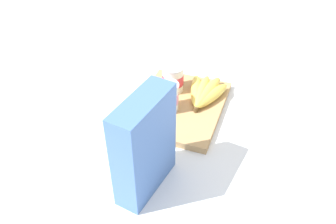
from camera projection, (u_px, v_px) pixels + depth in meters
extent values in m
plane|color=white|center=(179.00, 109.00, 1.13)|extent=(2.40, 2.40, 0.00)
cube|color=tan|center=(180.00, 106.00, 1.12)|extent=(0.33, 0.26, 0.02)
cube|color=#4770B7|center=(145.00, 146.00, 0.82)|extent=(0.19, 0.09, 0.26)
cylinder|color=white|center=(168.00, 97.00, 1.07)|extent=(0.06, 0.06, 0.09)
cylinder|color=pink|center=(168.00, 97.00, 1.07)|extent=(0.06, 0.06, 0.04)
cylinder|color=silver|center=(168.00, 85.00, 1.04)|extent=(0.06, 0.06, 0.00)
cylinder|color=white|center=(173.00, 79.00, 1.15)|extent=(0.07, 0.07, 0.08)
cylinder|color=#DB384C|center=(173.00, 79.00, 1.15)|extent=(0.07, 0.07, 0.04)
cylinder|color=silver|center=(173.00, 67.00, 1.12)|extent=(0.07, 0.07, 0.00)
ellipsoid|color=#EACB50|center=(212.00, 96.00, 1.12)|extent=(0.16, 0.09, 0.03)
ellipsoid|color=#EACB50|center=(208.00, 92.00, 1.13)|extent=(0.18, 0.07, 0.04)
ellipsoid|color=#EACB50|center=(202.00, 91.00, 1.14)|extent=(0.17, 0.04, 0.04)
ellipsoid|color=#EACB50|center=(196.00, 91.00, 1.14)|extent=(0.17, 0.08, 0.03)
cylinder|color=brown|center=(196.00, 109.00, 1.08)|extent=(0.01, 0.01, 0.02)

